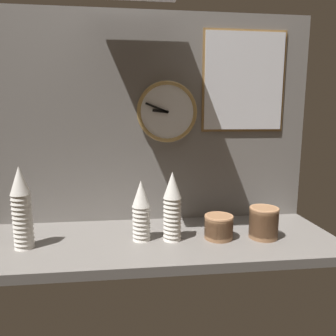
# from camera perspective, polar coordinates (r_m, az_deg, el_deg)

# --- Properties ---
(ground_plane) EXTENTS (1.60, 0.56, 0.04)m
(ground_plane) POSITION_cam_1_polar(r_m,az_deg,el_deg) (1.41, -1.66, -13.72)
(ground_plane) COLOR slate
(wall_tiled_back) EXTENTS (1.60, 0.03, 1.05)m
(wall_tiled_back) POSITION_cam_1_polar(r_m,az_deg,el_deg) (1.56, -2.55, 9.13)
(wall_tiled_back) COLOR slate
(wall_tiled_back) RESTS_ON ground_plane
(cup_stack_center_right) EXTENTS (0.08, 0.08, 0.31)m
(cup_stack_center_right) POSITION_cam_1_polar(r_m,az_deg,el_deg) (1.32, 0.82, -7.30)
(cup_stack_center_right) COLOR white
(cup_stack_center_right) RESTS_ON ground_plane
(cup_stack_far_left) EXTENTS (0.08, 0.08, 0.35)m
(cup_stack_far_left) POSITION_cam_1_polar(r_m,az_deg,el_deg) (1.37, -26.10, -6.80)
(cup_stack_far_left) COLOR white
(cup_stack_far_left) RESTS_ON ground_plane
(cup_stack_center) EXTENTS (0.08, 0.08, 0.27)m
(cup_stack_center) POSITION_cam_1_polar(r_m,az_deg,el_deg) (1.33, -5.13, -8.06)
(cup_stack_center) COLOR white
(cup_stack_center) RESTS_ON ground_plane
(bowl_stack_far_right) EXTENTS (0.13, 0.13, 0.14)m
(bowl_stack_far_right) POSITION_cam_1_polar(r_m,az_deg,el_deg) (1.43, 17.76, -9.75)
(bowl_stack_far_right) COLOR #996B47
(bowl_stack_far_right) RESTS_ON ground_plane
(bowl_stack_right) EXTENTS (0.13, 0.13, 0.11)m
(bowl_stack_right) POSITION_cam_1_polar(r_m,az_deg,el_deg) (1.38, 9.64, -10.86)
(bowl_stack_right) COLOR #996B47
(bowl_stack_right) RESTS_ON ground_plane
(wall_clock) EXTENTS (0.31, 0.03, 0.31)m
(wall_clock) POSITION_cam_1_polar(r_m,az_deg,el_deg) (1.53, -0.18, 10.62)
(wall_clock) COLOR white
(menu_board) EXTENTS (0.44, 0.01, 0.51)m
(menu_board) POSITION_cam_1_polar(r_m,az_deg,el_deg) (1.64, 14.27, 15.67)
(menu_board) COLOR olive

